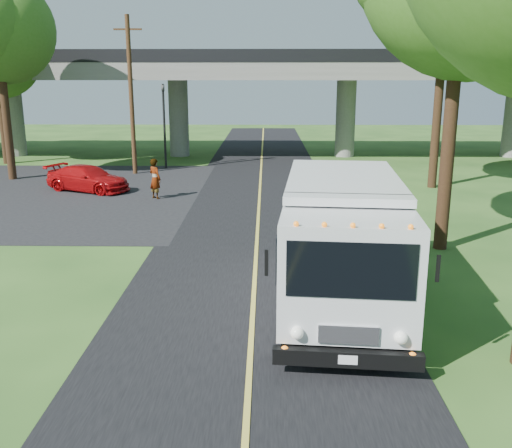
{
  "coord_description": "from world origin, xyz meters",
  "views": [
    {
      "loc": [
        0.31,
        -9.55,
        5.62
      ],
      "look_at": [
        0.03,
        5.98,
        1.6
      ],
      "focal_mm": 40.0,
      "sensor_mm": 36.0,
      "label": 1
    }
  ],
  "objects_px": {
    "utility_pole": "(131,95)",
    "pedestrian": "(155,179)",
    "tree_right_far": "(450,20)",
    "traffic_signal": "(164,117)",
    "step_van": "(342,239)",
    "tree_left_lot": "(0,32)",
    "red_sedan": "(88,178)"
  },
  "relations": [
    {
      "from": "utility_pole",
      "to": "pedestrian",
      "type": "distance_m",
      "value": 8.42
    },
    {
      "from": "traffic_signal",
      "to": "step_van",
      "type": "xyz_separation_m",
      "value": [
        8.21,
        -21.99,
        -1.46
      ]
    },
    {
      "from": "tree_left_lot",
      "to": "pedestrian",
      "type": "relative_size",
      "value": 5.48
    },
    {
      "from": "pedestrian",
      "to": "tree_left_lot",
      "type": "bearing_deg",
      "value": 12.92
    },
    {
      "from": "tree_right_far",
      "to": "pedestrian",
      "type": "relative_size",
      "value": 5.73
    },
    {
      "from": "tree_right_far",
      "to": "tree_left_lot",
      "type": "xyz_separation_m",
      "value": [
        -23.0,
        2.0,
        -0.4
      ]
    },
    {
      "from": "traffic_signal",
      "to": "utility_pole",
      "type": "relative_size",
      "value": 0.58
    },
    {
      "from": "tree_left_lot",
      "to": "step_van",
      "type": "xyz_separation_m",
      "value": [
        16.0,
        -17.83,
        -6.17
      ]
    },
    {
      "from": "tree_left_lot",
      "to": "red_sedan",
      "type": "distance_m",
      "value": 9.42
    },
    {
      "from": "red_sedan",
      "to": "tree_right_far",
      "type": "bearing_deg",
      "value": -63.11
    },
    {
      "from": "tree_right_far",
      "to": "red_sedan",
      "type": "relative_size",
      "value": 2.48
    },
    {
      "from": "utility_pole",
      "to": "tree_right_far",
      "type": "bearing_deg",
      "value": -14.0
    },
    {
      "from": "traffic_signal",
      "to": "tree_left_lot",
      "type": "relative_size",
      "value": 0.5
    },
    {
      "from": "step_van",
      "to": "pedestrian",
      "type": "distance_m",
      "value": 14.72
    },
    {
      "from": "tree_right_far",
      "to": "red_sedan",
      "type": "bearing_deg",
      "value": -176.34
    },
    {
      "from": "tree_left_lot",
      "to": "traffic_signal",
      "type": "bearing_deg",
      "value": 28.11
    },
    {
      "from": "step_van",
      "to": "red_sedan",
      "type": "relative_size",
      "value": 1.77
    },
    {
      "from": "traffic_signal",
      "to": "tree_left_lot",
      "type": "xyz_separation_m",
      "value": [
        -7.79,
        -4.16,
        4.7
      ]
    },
    {
      "from": "tree_right_far",
      "to": "tree_left_lot",
      "type": "relative_size",
      "value": 1.05
    },
    {
      "from": "traffic_signal",
      "to": "pedestrian",
      "type": "height_order",
      "value": "traffic_signal"
    },
    {
      "from": "tree_left_lot",
      "to": "red_sedan",
      "type": "relative_size",
      "value": 2.37
    },
    {
      "from": "traffic_signal",
      "to": "tree_right_far",
      "type": "distance_m",
      "value": 17.18
    },
    {
      "from": "tree_left_lot",
      "to": "pedestrian",
      "type": "height_order",
      "value": "tree_left_lot"
    },
    {
      "from": "tree_right_far",
      "to": "pedestrian",
      "type": "distance_m",
      "value": 16.19
    },
    {
      "from": "step_van",
      "to": "red_sedan",
      "type": "xyz_separation_m",
      "value": [
        -10.89,
        14.69,
        -1.09
      ]
    },
    {
      "from": "step_van",
      "to": "pedestrian",
      "type": "height_order",
      "value": "step_van"
    },
    {
      "from": "pedestrian",
      "to": "traffic_signal",
      "type": "bearing_deg",
      "value": -41.05
    },
    {
      "from": "tree_right_far",
      "to": "step_van",
      "type": "xyz_separation_m",
      "value": [
        -7.0,
        -15.83,
        -6.57
      ]
    },
    {
      "from": "tree_right_far",
      "to": "red_sedan",
      "type": "height_order",
      "value": "tree_right_far"
    },
    {
      "from": "utility_pole",
      "to": "step_van",
      "type": "bearing_deg",
      "value": -64.11
    },
    {
      "from": "tree_left_lot",
      "to": "step_van",
      "type": "distance_m",
      "value": 24.74
    },
    {
      "from": "utility_pole",
      "to": "red_sedan",
      "type": "distance_m",
      "value": 6.72
    }
  ]
}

